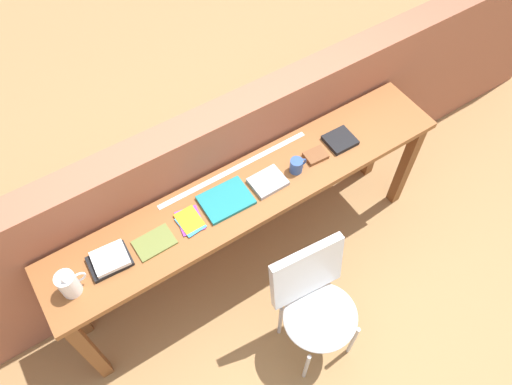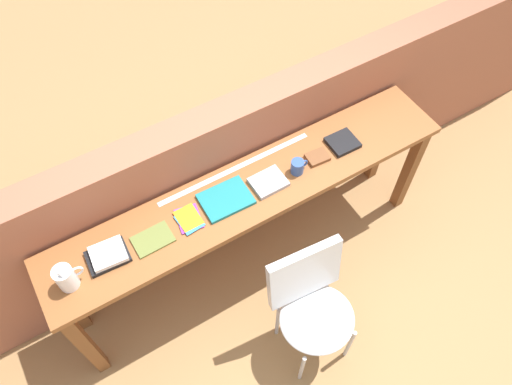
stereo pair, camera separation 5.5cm
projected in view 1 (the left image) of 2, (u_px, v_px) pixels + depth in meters
The scene contains 14 objects.
ground_plane at pixel (276, 291), 3.43m from camera, with size 40.00×40.00×0.00m, color #9E7547.
brick_wall_back at pixel (223, 177), 3.24m from camera, with size 6.00×0.20×1.20m, color #9E5B42.
sideboard at pixel (251, 202), 2.96m from camera, with size 2.50×0.44×0.88m.
chair_white_moulded at pixel (315, 302), 2.84m from camera, with size 0.48×0.49×0.89m.
pitcher_white at pixel (69, 284), 2.44m from camera, with size 0.14×0.10×0.18m.
book_stack_leftmost at pixel (110, 260), 2.57m from camera, with size 0.22×0.17×0.05m.
magazine_cycling at pixel (154, 243), 2.64m from camera, with size 0.21×0.14×0.01m, color olive.
pamphlet_pile_colourful at pixel (190, 221), 2.72m from camera, with size 0.15×0.19×0.01m.
book_open_centre at pixel (226, 200), 2.79m from camera, with size 0.28×0.21×0.02m, color #19757A.
book_grey_hardcover at pixel (268, 182), 2.86m from camera, with size 0.20×0.16×0.03m, color #9E9EA3.
mug at pixel (297, 165), 2.88m from camera, with size 0.11×0.08×0.09m.
leather_journal_brown at pixel (316, 155), 2.97m from camera, with size 0.13×0.10×0.02m, color brown.
book_repair_rightmost at pixel (340, 140), 3.03m from camera, with size 0.17×0.16×0.03m, color black.
ruler_metal_back_edge at pixel (234, 169), 2.92m from camera, with size 1.00×0.03×0.00m, color silver.
Camera 1 is at (-0.86, -1.07, 3.22)m, focal length 35.00 mm.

